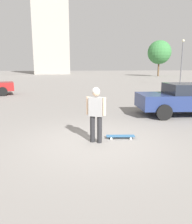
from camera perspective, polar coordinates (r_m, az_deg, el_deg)
ground_plane at (r=6.35m, az=-0.00°, el=-7.87°), size 220.00×220.00×0.00m
person at (r=6.10m, az=-0.00°, el=0.39°), size 0.35×0.52×1.58m
skateboard at (r=6.70m, az=6.42°, el=-6.30°), size 0.38×0.89×0.08m
car_parked_near at (r=10.52m, az=22.44°, el=3.26°), size 2.35×4.33×1.41m
building_block_distant at (r=69.04m, az=-11.75°, el=23.43°), size 11.51×9.68×32.66m
tree_distant at (r=51.85m, az=16.22°, el=14.74°), size 5.13×5.13×7.78m
lamp_post at (r=26.89m, az=21.53°, el=12.85°), size 0.28×0.28×5.05m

